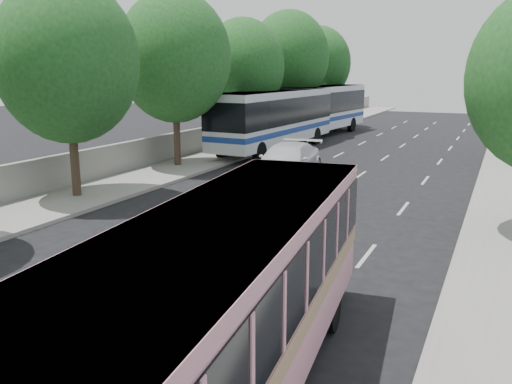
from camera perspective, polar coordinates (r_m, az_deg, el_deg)
The scene contains 14 objects.
ground at distance 14.24m, azimuth -9.35°, elevation -9.16°, with size 120.00×120.00×0.00m, color black.
sidewalk_left at distance 35.17m, azimuth -2.63°, elevation 4.29°, with size 4.00×90.00×0.15m, color #9E998E.
low_wall at distance 35.92m, azimuth -5.21°, elevation 5.76°, with size 0.30×90.00×1.50m, color #9E998E.
tree_left_b at distance 23.18m, azimuth -19.26°, elevation 13.44°, with size 5.70×5.70×8.88m.
tree_left_c at distance 29.62m, azimuth -8.54°, elevation 14.30°, with size 6.00×6.00×9.35m.
tree_left_d at distance 36.53m, azimuth -1.32°, elevation 13.36°, with size 5.52×5.52×8.60m.
tree_left_e at distance 43.83m, azimuth 3.55°, elevation 14.30°, with size 6.30×6.30×9.82m.
tree_left_f at distance 51.42m, azimuth 6.67°, elevation 13.54°, with size 5.88×5.88×9.16m.
pink_bus at distance 8.57m, azimuth -2.97°, elevation -10.04°, with size 3.58×10.12×3.16m.
pink_taxi at distance 21.27m, azimuth 2.30°, elevation 0.32°, with size 1.63×4.05×1.38m, color #FF167D.
white_pickup at distance 26.40m, azimuth 3.26°, elevation 3.16°, with size 2.43×5.98×1.74m, color silver.
tour_coach_front at distance 35.81m, azimuth 2.01°, elevation 8.13°, with size 3.53×13.24×3.92m.
tour_coach_rear at distance 44.36m, azimuth 6.65°, elevation 8.97°, with size 4.21×13.38×3.94m.
taxi_roof_sign at distance 21.11m, azimuth 2.32°, elevation 2.38°, with size 0.55×0.18×0.18m, color silver.
Camera 1 is at (7.54, -10.87, 5.29)m, focal length 38.00 mm.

